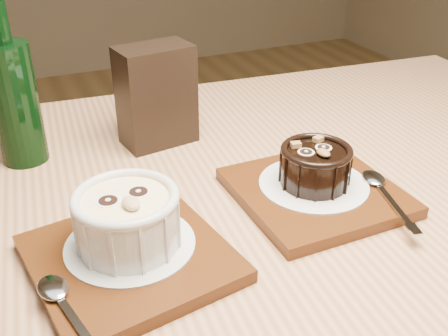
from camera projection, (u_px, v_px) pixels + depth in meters
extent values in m
cube|color=#9F6B45|center=(242.00, 218.00, 0.62)|extent=(1.25, 0.88, 0.04)
cylinder|color=#9F6B45|center=(400.00, 224.00, 1.26)|extent=(0.06, 0.06, 0.71)
cube|color=#4E260D|center=(130.00, 258.00, 0.52)|extent=(0.21, 0.21, 0.01)
cylinder|color=silver|center=(130.00, 244.00, 0.52)|extent=(0.13, 0.13, 0.00)
cylinder|color=silver|center=(128.00, 222.00, 0.51)|extent=(0.10, 0.10, 0.05)
cylinder|color=#F6D996|center=(125.00, 201.00, 0.50)|extent=(0.08, 0.08, 0.00)
torus|color=silver|center=(125.00, 198.00, 0.50)|extent=(0.10, 0.10, 0.01)
cylinder|color=black|center=(108.00, 200.00, 0.49)|extent=(0.02, 0.02, 0.00)
cylinder|color=black|center=(138.00, 191.00, 0.51)|extent=(0.02, 0.02, 0.00)
ellipsoid|color=tan|center=(131.00, 203.00, 0.48)|extent=(0.02, 0.03, 0.01)
cube|color=#4E260D|center=(315.00, 192.00, 0.62)|extent=(0.18, 0.18, 0.01)
cylinder|color=silver|center=(314.00, 184.00, 0.62)|extent=(0.13, 0.13, 0.00)
cylinder|color=black|center=(315.00, 168.00, 0.61)|extent=(0.08, 0.08, 0.04)
cylinder|color=black|center=(317.00, 153.00, 0.60)|extent=(0.07, 0.07, 0.00)
torus|color=black|center=(317.00, 150.00, 0.60)|extent=(0.08, 0.08, 0.01)
cylinder|color=black|center=(306.00, 152.00, 0.60)|extent=(0.02, 0.02, 0.00)
cylinder|color=black|center=(324.00, 147.00, 0.61)|extent=(0.02, 0.02, 0.00)
ellipsoid|color=brown|center=(324.00, 153.00, 0.59)|extent=(0.01, 0.02, 0.01)
cube|color=brown|center=(296.00, 145.00, 0.61)|extent=(0.01, 0.01, 0.01)
cube|color=brown|center=(318.00, 139.00, 0.62)|extent=(0.01, 0.01, 0.01)
cube|color=black|center=(156.00, 96.00, 0.72)|extent=(0.11, 0.07, 0.14)
cylinder|color=black|center=(16.00, 105.00, 0.67)|extent=(0.06, 0.06, 0.16)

